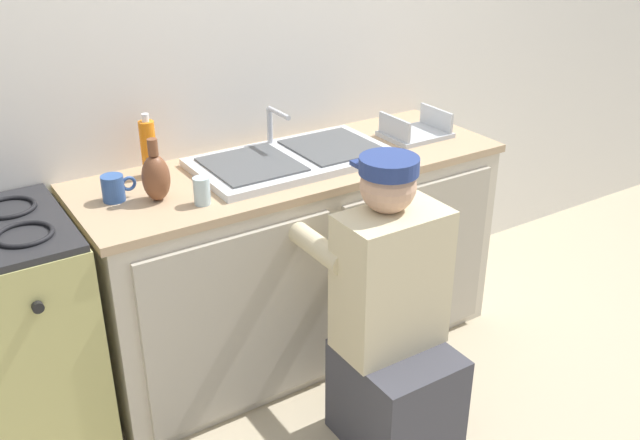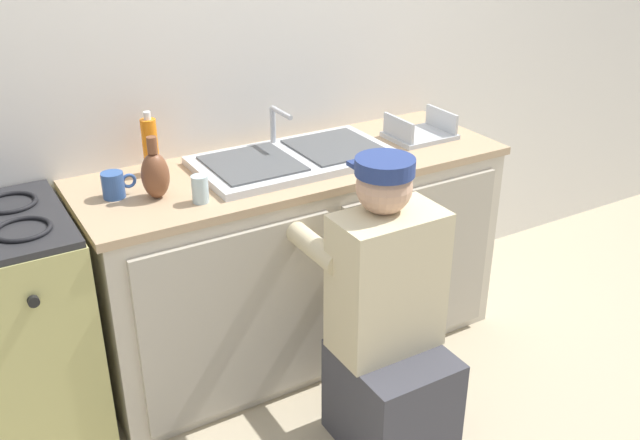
# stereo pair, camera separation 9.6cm
# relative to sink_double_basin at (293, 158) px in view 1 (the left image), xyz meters

# --- Properties ---
(ground_plane) EXTENTS (12.00, 12.00, 0.00)m
(ground_plane) POSITION_rel_sink_double_basin_xyz_m (0.00, -0.30, -0.90)
(ground_plane) COLOR tan
(back_wall) EXTENTS (6.00, 0.10, 2.50)m
(back_wall) POSITION_rel_sink_double_basin_xyz_m (0.00, 0.35, 0.35)
(back_wall) COLOR silver
(back_wall) RESTS_ON ground_plane
(counter_cabinet) EXTENTS (1.73, 0.62, 0.85)m
(counter_cabinet) POSITION_rel_sink_double_basin_xyz_m (0.00, -0.01, -0.47)
(counter_cabinet) COLOR beige
(counter_cabinet) RESTS_ON ground_plane
(countertop) EXTENTS (1.77, 0.62, 0.03)m
(countertop) POSITION_rel_sink_double_basin_xyz_m (0.00, -0.00, -0.04)
(countertop) COLOR tan
(countertop) RESTS_ON counter_cabinet
(sink_double_basin) EXTENTS (0.80, 0.44, 0.19)m
(sink_double_basin) POSITION_rel_sink_double_basin_xyz_m (0.00, 0.00, 0.00)
(sink_double_basin) COLOR silver
(sink_double_basin) RESTS_ON countertop
(stove_range) EXTENTS (0.59, 0.62, 0.91)m
(stove_range) POSITION_rel_sink_double_basin_xyz_m (-1.20, -0.00, -0.45)
(stove_range) COLOR tan
(stove_range) RESTS_ON ground_plane
(plumber_person) EXTENTS (0.42, 0.61, 1.10)m
(plumber_person) POSITION_rel_sink_double_basin_xyz_m (-0.01, -0.69, -0.44)
(plumber_person) COLOR #3F3F47
(plumber_person) RESTS_ON ground_plane
(water_glass) EXTENTS (0.06, 0.06, 0.10)m
(water_glass) POSITION_rel_sink_double_basin_xyz_m (-0.47, -0.17, 0.03)
(water_glass) COLOR #ADC6CC
(water_glass) RESTS_ON countertop
(dish_rack_tray) EXTENTS (0.28, 0.22, 0.11)m
(dish_rack_tray) POSITION_rel_sink_double_basin_xyz_m (0.62, -0.02, 0.01)
(dish_rack_tray) COLOR #B2B7BC
(dish_rack_tray) RESTS_ON countertop
(coffee_mug) EXTENTS (0.13, 0.08, 0.09)m
(coffee_mug) POSITION_rel_sink_double_basin_xyz_m (-0.73, 0.03, 0.03)
(coffee_mug) COLOR #335699
(coffee_mug) RESTS_ON countertop
(soap_bottle_orange) EXTENTS (0.06, 0.06, 0.25)m
(soap_bottle_orange) POSITION_rel_sink_double_basin_xyz_m (-0.53, 0.18, 0.09)
(soap_bottle_orange) COLOR orange
(soap_bottle_orange) RESTS_ON countertop
(vase_decorative) EXTENTS (0.10, 0.10, 0.23)m
(vase_decorative) POSITION_rel_sink_double_basin_xyz_m (-0.59, -0.05, 0.07)
(vase_decorative) COLOR brown
(vase_decorative) RESTS_ON countertop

